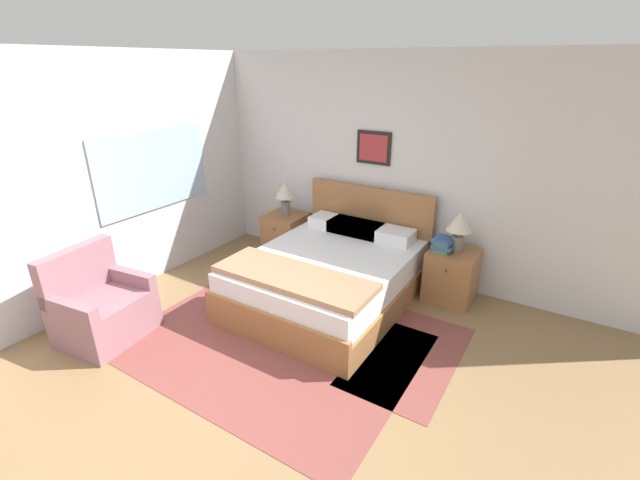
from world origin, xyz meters
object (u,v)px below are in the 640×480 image
Objects in this scene: armchair at (101,308)px; nightstand_near_window at (286,235)px; nightstand_by_door at (451,275)px; table_lamp_by_door at (460,225)px; table_lamp_near_window at (285,192)px; bed at (329,275)px.

armchair reaches higher than nightstand_near_window.
nightstand_by_door is 0.60m from table_lamp_by_door.
table_lamp_near_window is (-2.24, -0.01, 0.60)m from nightstand_by_door.
bed is at bearing -33.34° from table_lamp_near_window.
table_lamp_near_window is (-1.11, 0.73, 0.58)m from bed.
table_lamp_near_window is at bearing -179.86° from nightstand_by_door.
bed is at bearing -146.74° from nightstand_by_door.
nightstand_near_window is 1.29× the size of table_lamp_near_window.
nightstand_near_window is 2.25m from nightstand_by_door.
nightstand_near_window is 1.00× the size of nightstand_by_door.
nightstand_near_window is (-1.12, 0.74, -0.02)m from bed.
nightstand_by_door is (2.25, 0.00, 0.00)m from nightstand_near_window.
table_lamp_near_window reaches higher than armchair.
bed reaches higher than nightstand_by_door.
bed is 3.48× the size of nightstand_by_door.
bed reaches higher than table_lamp_near_window.
bed reaches higher than armchair.
table_lamp_near_window is (0.01, -0.01, 0.60)m from nightstand_near_window.
table_lamp_near_window is at bearing 163.48° from armchair.
table_lamp_by_door reaches higher than nightstand_by_door.
table_lamp_near_window is at bearing -32.00° from nightstand_near_window.
table_lamp_by_door is (0.02, -0.01, 0.60)m from nightstand_by_door.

